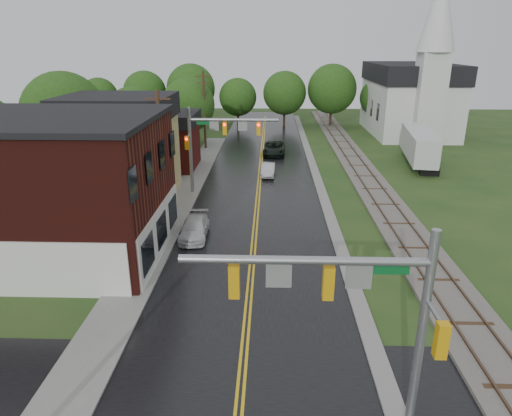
{
  "coord_description": "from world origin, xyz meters",
  "views": [
    {
      "loc": [
        1.0,
        -9.73,
        12.05
      ],
      "look_at": [
        0.24,
        13.75,
        3.5
      ],
      "focal_mm": 32.0,
      "sensor_mm": 36.0,
      "label": 1
    }
  ],
  "objects_px": {
    "traffic_signal_far": "(216,135)",
    "brick_building": "(37,188)",
    "semi_trailer": "(419,145)",
    "pickup_white": "(194,228)",
    "utility_pole_b": "(161,151)",
    "tree_left_b": "(66,116)",
    "traffic_signal_near": "(353,299)",
    "tree_left_c": "(135,116)",
    "sedan_silver": "(268,170)",
    "suv_dark": "(274,149)",
    "utility_pole_c": "(204,109)",
    "tree_left_e": "(190,106)",
    "church": "(413,92)"
  },
  "relations": [
    {
      "from": "traffic_signal_near",
      "to": "semi_trailer",
      "type": "bearing_deg",
      "value": 69.96
    },
    {
      "from": "traffic_signal_far",
      "to": "suv_dark",
      "type": "bearing_deg",
      "value": 71.06
    },
    {
      "from": "tree_left_e",
      "to": "tree_left_b",
      "type": "bearing_deg",
      "value": -122.74
    },
    {
      "from": "suv_dark",
      "to": "sedan_silver",
      "type": "xyz_separation_m",
      "value": [
        -0.61,
        -8.7,
        -0.13
      ]
    },
    {
      "from": "brick_building",
      "to": "sedan_silver",
      "type": "bearing_deg",
      "value": 52.82
    },
    {
      "from": "utility_pole_b",
      "to": "tree_left_b",
      "type": "bearing_deg",
      "value": 138.14
    },
    {
      "from": "utility_pole_b",
      "to": "tree_left_c",
      "type": "distance_m",
      "value": 19.24
    },
    {
      "from": "sedan_silver",
      "to": "pickup_white",
      "type": "distance_m",
      "value": 15.57
    },
    {
      "from": "church",
      "to": "traffic_signal_near",
      "type": "xyz_separation_m",
      "value": [
        -16.53,
        -51.74,
        -0.87
      ]
    },
    {
      "from": "brick_building",
      "to": "utility_pole_c",
      "type": "xyz_separation_m",
      "value": [
        5.68,
        29.0,
        0.57
      ]
    },
    {
      "from": "church",
      "to": "tree_left_e",
      "type": "relative_size",
      "value": 2.45
    },
    {
      "from": "traffic_signal_near",
      "to": "sedan_silver",
      "type": "height_order",
      "value": "traffic_signal_near"
    },
    {
      "from": "church",
      "to": "traffic_signal_far",
      "type": "bearing_deg",
      "value": -131.27
    },
    {
      "from": "utility_pole_c",
      "to": "suv_dark",
      "type": "bearing_deg",
      "value": -18.81
    },
    {
      "from": "church",
      "to": "utility_pole_c",
      "type": "height_order",
      "value": "church"
    },
    {
      "from": "brick_building",
      "to": "utility_pole_b",
      "type": "bearing_deg",
      "value": 50.93
    },
    {
      "from": "church",
      "to": "traffic_signal_far",
      "type": "height_order",
      "value": "church"
    },
    {
      "from": "traffic_signal_far",
      "to": "tree_left_c",
      "type": "relative_size",
      "value": 0.96
    },
    {
      "from": "tree_left_e",
      "to": "sedan_silver",
      "type": "height_order",
      "value": "tree_left_e"
    },
    {
      "from": "tree_left_c",
      "to": "suv_dark",
      "type": "height_order",
      "value": "tree_left_c"
    },
    {
      "from": "traffic_signal_far",
      "to": "pickup_white",
      "type": "bearing_deg",
      "value": -92.76
    },
    {
      "from": "tree_left_b",
      "to": "utility_pole_b",
      "type": "bearing_deg",
      "value": -41.86
    },
    {
      "from": "semi_trailer",
      "to": "pickup_white",
      "type": "bearing_deg",
      "value": -135.92
    },
    {
      "from": "sedan_silver",
      "to": "semi_trailer",
      "type": "xyz_separation_m",
      "value": [
        15.54,
        4.77,
        1.52
      ]
    },
    {
      "from": "traffic_signal_far",
      "to": "utility_pole_b",
      "type": "relative_size",
      "value": 0.82
    },
    {
      "from": "tree_left_e",
      "to": "semi_trailer",
      "type": "distance_m",
      "value": 26.76
    },
    {
      "from": "tree_left_b",
      "to": "church",
      "type": "bearing_deg",
      "value": 29.99
    },
    {
      "from": "traffic_signal_near",
      "to": "tree_left_c",
      "type": "distance_m",
      "value": 41.67
    },
    {
      "from": "brick_building",
      "to": "utility_pole_b",
      "type": "xyz_separation_m",
      "value": [
        5.68,
        7.0,
        0.57
      ]
    },
    {
      "from": "tree_left_e",
      "to": "utility_pole_b",
      "type": "bearing_deg",
      "value": -85.1
    },
    {
      "from": "traffic_signal_near",
      "to": "traffic_signal_far",
      "type": "relative_size",
      "value": 1.0
    },
    {
      "from": "brick_building",
      "to": "suv_dark",
      "type": "distance_m",
      "value": 29.86
    },
    {
      "from": "suv_dark",
      "to": "pickup_white",
      "type": "bearing_deg",
      "value": -100.41
    },
    {
      "from": "pickup_white",
      "to": "semi_trailer",
      "type": "relative_size",
      "value": 0.39
    },
    {
      "from": "traffic_signal_far",
      "to": "brick_building",
      "type": "bearing_deg",
      "value": -126.92
    },
    {
      "from": "church",
      "to": "brick_building",
      "type": "bearing_deg",
      "value": -129.98
    },
    {
      "from": "brick_building",
      "to": "suv_dark",
      "type": "relative_size",
      "value": 2.77
    },
    {
      "from": "traffic_signal_near",
      "to": "tree_left_b",
      "type": "relative_size",
      "value": 0.76
    },
    {
      "from": "utility_pole_b",
      "to": "tree_left_b",
      "type": "relative_size",
      "value": 0.93
    },
    {
      "from": "brick_building",
      "to": "traffic_signal_near",
      "type": "distance_m",
      "value": 20.6
    },
    {
      "from": "traffic_signal_near",
      "to": "pickup_white",
      "type": "bearing_deg",
      "value": 115.25
    },
    {
      "from": "church",
      "to": "pickup_white",
      "type": "height_order",
      "value": "church"
    },
    {
      "from": "tree_left_c",
      "to": "tree_left_e",
      "type": "relative_size",
      "value": 0.94
    },
    {
      "from": "sedan_silver",
      "to": "traffic_signal_near",
      "type": "bearing_deg",
      "value": -82.36
    },
    {
      "from": "utility_pole_c",
      "to": "sedan_silver",
      "type": "height_order",
      "value": "utility_pole_c"
    },
    {
      "from": "tree_left_b",
      "to": "suv_dark",
      "type": "height_order",
      "value": "tree_left_b"
    },
    {
      "from": "semi_trailer",
      "to": "church",
      "type": "bearing_deg",
      "value": 77.46
    },
    {
      "from": "tree_left_c",
      "to": "tree_left_e",
      "type": "xyz_separation_m",
      "value": [
        5.0,
        6.0,
        0.3
      ]
    },
    {
      "from": "traffic_signal_near",
      "to": "suv_dark",
      "type": "height_order",
      "value": "traffic_signal_near"
    },
    {
      "from": "utility_pole_c",
      "to": "sedan_silver",
      "type": "distance_m",
      "value": 14.38
    }
  ]
}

